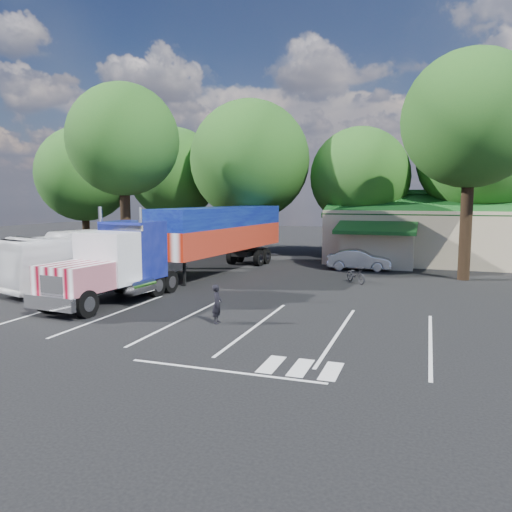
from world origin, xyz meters
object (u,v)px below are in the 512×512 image
(tour_bus, at_px, (101,258))
(silver_sedan, at_px, (359,260))
(woman, at_px, (217,304))
(bicycle, at_px, (356,275))
(semi_truck, at_px, (199,237))

(tour_bus, distance_m, silver_sedan, 16.90)
(woman, xyz_separation_m, bicycle, (3.90, 11.22, -0.28))
(tour_bus, bearing_deg, woman, -14.49)
(woman, distance_m, bicycle, 11.88)
(woman, relative_size, bicycle, 0.83)
(silver_sedan, bearing_deg, semi_truck, 122.50)
(woman, bearing_deg, tour_bus, 51.09)
(semi_truck, height_order, bicycle, semi_truck)
(bicycle, xyz_separation_m, tour_bus, (-13.60, -5.38, 1.07))
(bicycle, distance_m, tour_bus, 14.66)
(bicycle, height_order, silver_sedan, silver_sedan)
(semi_truck, distance_m, bicycle, 9.71)
(semi_truck, distance_m, woman, 11.50)
(semi_truck, bearing_deg, silver_sedan, 42.18)
(bicycle, height_order, tour_bus, tour_bus)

